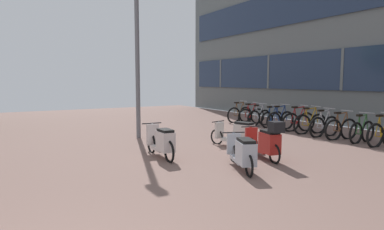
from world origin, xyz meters
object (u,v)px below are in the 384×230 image
at_px(bicycle_rack_02, 341,129).
at_px(bicycle_rack_05, 298,122).
at_px(bicycle_rack_06, 280,120).
at_px(scooter_mid, 266,141).
at_px(bicycle_rack_03, 324,126).
at_px(scooter_extra, 238,134).
at_px(bicycle_rack_04, 310,124).
at_px(bicycle_rack_07, 272,119).
at_px(scooter_near, 162,142).
at_px(bicycle_rack_08, 259,117).
at_px(bicycle_rack_01, 362,132).
at_px(lamp_post, 137,47).
at_px(bicycle_rack_10, 240,114).
at_px(bicycle_rack_09, 251,116).
at_px(scooter_far, 243,153).
at_px(bicycle_rack_00, 383,134).

height_order(bicycle_rack_02, bicycle_rack_05, bicycle_rack_05).
distance_m(bicycle_rack_05, bicycle_rack_06, 0.70).
bearing_deg(scooter_mid, bicycle_rack_03, 20.16).
distance_m(bicycle_rack_06, scooter_extra, 4.07).
distance_m(bicycle_rack_04, bicycle_rack_07, 1.93).
bearing_deg(bicycle_rack_05, scooter_near, -167.71).
relative_size(bicycle_rack_02, bicycle_rack_03, 0.97).
bearing_deg(bicycle_rack_08, bicycle_rack_01, -89.45).
bearing_deg(bicycle_rack_07, lamp_post, 176.20).
xyz_separation_m(bicycle_rack_01, bicycle_rack_10, (-0.06, 5.79, 0.02)).
xyz_separation_m(bicycle_rack_02, scooter_extra, (-3.63, 0.63, 0.05)).
distance_m(bicycle_rack_08, bicycle_rack_10, 1.29).
xyz_separation_m(scooter_extra, lamp_post, (-1.79, 2.95, 2.54)).
relative_size(bicycle_rack_09, bicycle_rack_10, 0.96).
xyz_separation_m(bicycle_rack_06, scooter_extra, (-3.58, -1.94, 0.04)).
bearing_deg(bicycle_rack_01, bicycle_rack_06, 92.39).
distance_m(bicycle_rack_03, bicycle_rack_06, 1.93).
bearing_deg(bicycle_rack_08, scooter_extra, -138.69).
bearing_deg(bicycle_rack_01, scooter_far, -172.95).
xyz_separation_m(bicycle_rack_05, lamp_post, (-5.65, 1.66, 2.58)).
relative_size(bicycle_rack_08, scooter_mid, 0.78).
xyz_separation_m(bicycle_rack_00, bicycle_rack_08, (-0.01, 5.15, -0.01)).
relative_size(scooter_mid, scooter_far, 1.02).
relative_size(bicycle_rack_00, scooter_near, 0.82).
relative_size(bicycle_rack_04, bicycle_rack_08, 1.09).
bearing_deg(scooter_near, bicycle_rack_05, 12.29).
relative_size(bicycle_rack_03, scooter_mid, 0.83).
height_order(bicycle_rack_03, scooter_near, bicycle_rack_03).
xyz_separation_m(bicycle_rack_07, scooter_mid, (-4.08, -4.02, 0.11)).
distance_m(bicycle_rack_06, scooter_near, 6.28).
bearing_deg(bicycle_rack_02, bicycle_rack_06, 91.12).
bearing_deg(bicycle_rack_04, scooter_far, -153.39).
height_order(bicycle_rack_04, bicycle_rack_10, bicycle_rack_04).
height_order(bicycle_rack_07, bicycle_rack_10, bicycle_rack_10).
distance_m(bicycle_rack_02, scooter_extra, 3.69).
distance_m(bicycle_rack_00, scooter_near, 6.33).
height_order(bicycle_rack_04, lamp_post, lamp_post).
bearing_deg(bicycle_rack_09, bicycle_rack_04, -91.25).
xyz_separation_m(scooter_far, scooter_extra, (1.39, 1.91, 0.01)).
distance_m(bicycle_rack_02, scooter_near, 6.03).
bearing_deg(bicycle_rack_01, bicycle_rack_04, 89.77).
relative_size(bicycle_rack_02, bicycle_rack_09, 1.00).
xyz_separation_m(bicycle_rack_03, bicycle_rack_09, (0.15, 3.86, -0.01)).
bearing_deg(bicycle_rack_09, scooter_mid, -127.66).
bearing_deg(bicycle_rack_04, bicycle_rack_01, -90.23).
distance_m(bicycle_rack_06, bicycle_rack_07, 0.67).
height_order(bicycle_rack_01, lamp_post, lamp_post).
height_order(bicycle_rack_05, lamp_post, lamp_post).
xyz_separation_m(bicycle_rack_03, scooter_near, (-6.01, -0.07, 0.05)).
bearing_deg(bicycle_rack_08, bicycle_rack_09, 79.35).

